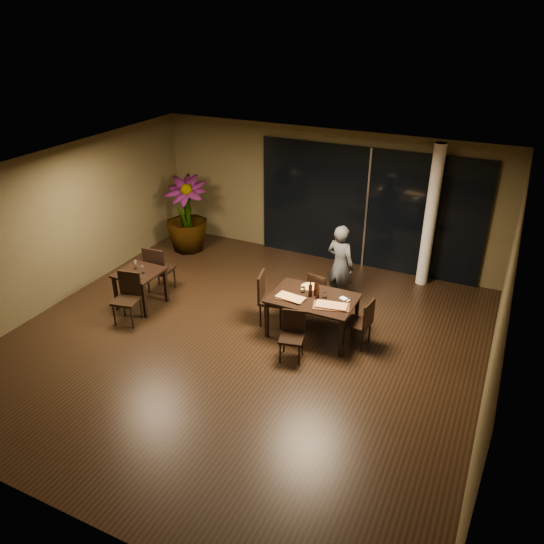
% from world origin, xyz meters
% --- Properties ---
extents(ground, '(8.00, 8.00, 0.00)m').
position_xyz_m(ground, '(0.00, 0.00, 0.00)').
color(ground, black).
rests_on(ground, ground).
extents(wall_back, '(8.00, 0.10, 3.00)m').
position_xyz_m(wall_back, '(0.00, 4.05, 1.50)').
color(wall_back, '#494127').
rests_on(wall_back, ground).
extents(wall_front, '(8.00, 0.10, 3.00)m').
position_xyz_m(wall_front, '(0.00, -4.05, 1.50)').
color(wall_front, '#494127').
rests_on(wall_front, ground).
extents(wall_left, '(0.10, 8.00, 3.00)m').
position_xyz_m(wall_left, '(-4.05, 0.00, 1.50)').
color(wall_left, '#494127').
rests_on(wall_left, ground).
extents(wall_right, '(0.10, 8.00, 3.00)m').
position_xyz_m(wall_right, '(4.05, 0.00, 1.50)').
color(wall_right, '#494127').
rests_on(wall_right, ground).
extents(ceiling, '(8.00, 8.00, 0.04)m').
position_xyz_m(ceiling, '(0.00, 0.00, 3.02)').
color(ceiling, silver).
rests_on(ceiling, wall_back).
extents(window_panel, '(5.00, 0.06, 2.70)m').
position_xyz_m(window_panel, '(1.00, 3.96, 1.35)').
color(window_panel, black).
rests_on(window_panel, ground).
extents(column, '(0.24, 0.24, 3.00)m').
position_xyz_m(column, '(2.40, 3.65, 1.50)').
color(column, white).
rests_on(column, ground).
extents(main_table, '(1.50, 1.00, 0.75)m').
position_xyz_m(main_table, '(1.00, 0.80, 0.68)').
color(main_table, black).
rests_on(main_table, ground).
extents(side_table, '(0.80, 0.80, 0.75)m').
position_xyz_m(side_table, '(-2.40, 0.30, 0.62)').
color(side_table, black).
rests_on(side_table, ground).
extents(chair_main_far, '(0.46, 0.46, 0.86)m').
position_xyz_m(chair_main_far, '(0.85, 1.51, 0.48)').
color(chair_main_far, black).
rests_on(chair_main_far, ground).
extents(chair_main_near, '(0.47, 0.47, 0.84)m').
position_xyz_m(chair_main_near, '(0.95, 0.02, 0.47)').
color(chair_main_near, black).
rests_on(chair_main_near, ground).
extents(chair_main_left, '(0.56, 0.56, 1.00)m').
position_xyz_m(chair_main_left, '(0.11, 0.82, 0.56)').
color(chair_main_left, black).
rests_on(chair_main_left, ground).
extents(chair_main_right, '(0.46, 0.46, 0.89)m').
position_xyz_m(chair_main_right, '(1.91, 0.83, 0.50)').
color(chair_main_right, black).
rests_on(chair_main_right, ground).
extents(chair_side_far, '(0.52, 0.52, 1.03)m').
position_xyz_m(chair_side_far, '(-2.41, 0.89, 0.57)').
color(chair_side_far, black).
rests_on(chair_side_far, ground).
extents(chair_side_near, '(0.52, 0.52, 0.96)m').
position_xyz_m(chair_side_near, '(-2.27, -0.22, 0.54)').
color(chair_side_near, black).
rests_on(chair_side_near, ground).
extents(diner, '(0.64, 0.51, 1.65)m').
position_xyz_m(diner, '(1.06, 2.09, 0.82)').
color(diner, '#313337').
rests_on(diner, ground).
extents(potted_plant, '(1.21, 1.21, 1.80)m').
position_xyz_m(potted_plant, '(-3.08, 2.97, 0.90)').
color(potted_plant, '#194C19').
rests_on(potted_plant, ground).
extents(pizza_board_left, '(0.50, 0.26, 0.01)m').
position_xyz_m(pizza_board_left, '(0.67, 0.59, 0.76)').
color(pizza_board_left, '#412315').
rests_on(pizza_board_left, main_table).
extents(pizza_board_right, '(0.68, 0.46, 0.01)m').
position_xyz_m(pizza_board_right, '(1.40, 0.64, 0.76)').
color(pizza_board_right, '#492717').
rests_on(pizza_board_right, main_table).
extents(oblong_pizza_left, '(0.50, 0.29, 0.02)m').
position_xyz_m(oblong_pizza_left, '(0.67, 0.59, 0.77)').
color(oblong_pizza_left, '#6A1409').
rests_on(oblong_pizza_left, pizza_board_left).
extents(oblong_pizza_right, '(0.54, 0.32, 0.02)m').
position_xyz_m(oblong_pizza_right, '(1.40, 0.64, 0.77)').
color(oblong_pizza_right, maroon).
rests_on(oblong_pizza_right, pizza_board_right).
extents(round_pizza, '(0.30, 0.30, 0.01)m').
position_xyz_m(round_pizza, '(0.81, 1.13, 0.76)').
color(round_pizza, '#BC4214').
rests_on(round_pizza, main_table).
extents(bottle_a, '(0.07, 0.07, 0.30)m').
position_xyz_m(bottle_a, '(0.94, 0.81, 0.90)').
color(bottle_a, black).
rests_on(bottle_a, main_table).
extents(bottle_b, '(0.06, 0.06, 0.29)m').
position_xyz_m(bottle_b, '(1.08, 0.80, 0.89)').
color(bottle_b, black).
rests_on(bottle_b, main_table).
extents(bottle_c, '(0.07, 0.07, 0.33)m').
position_xyz_m(bottle_c, '(1.02, 0.89, 0.92)').
color(bottle_c, black).
rests_on(bottle_c, main_table).
extents(tumbler_left, '(0.08, 0.08, 0.10)m').
position_xyz_m(tumbler_left, '(0.77, 0.90, 0.80)').
color(tumbler_left, white).
rests_on(tumbler_left, main_table).
extents(tumbler_right, '(0.08, 0.08, 0.10)m').
position_xyz_m(tumbler_right, '(1.18, 0.88, 0.80)').
color(tumbler_right, white).
rests_on(tumbler_right, main_table).
extents(napkin_near, '(0.19, 0.13, 0.01)m').
position_xyz_m(napkin_near, '(1.56, 0.68, 0.76)').
color(napkin_near, white).
rests_on(napkin_near, main_table).
extents(napkin_far, '(0.20, 0.16, 0.01)m').
position_xyz_m(napkin_far, '(1.53, 0.97, 0.76)').
color(napkin_far, white).
rests_on(napkin_far, main_table).
extents(wine_glass_a, '(0.08, 0.08, 0.18)m').
position_xyz_m(wine_glass_a, '(-2.53, 0.37, 0.84)').
color(wine_glass_a, white).
rests_on(wine_glass_a, side_table).
extents(wine_glass_b, '(0.07, 0.07, 0.16)m').
position_xyz_m(wine_glass_b, '(-2.29, 0.28, 0.83)').
color(wine_glass_b, white).
rests_on(wine_glass_b, side_table).
extents(side_napkin, '(0.19, 0.13, 0.01)m').
position_xyz_m(side_napkin, '(-2.39, 0.10, 0.76)').
color(side_napkin, white).
rests_on(side_napkin, side_table).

